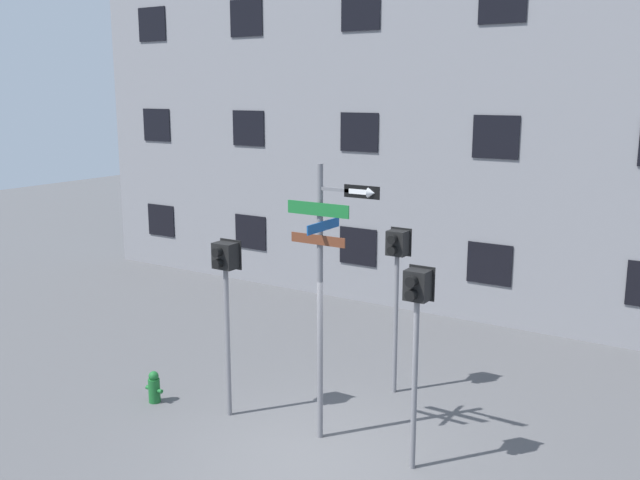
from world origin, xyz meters
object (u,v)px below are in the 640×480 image
object	(u,v)px
pedestrian_signal_right	(416,313)
fire_hydrant	(154,387)
pedestrian_signal_across	(397,265)
street_sign_pole	(324,278)
pedestrian_signal_left	(226,278)

from	to	relation	value
pedestrian_signal_right	fire_hydrant	distance (m)	5.14
pedestrian_signal_across	fire_hydrant	xyz separation A→B (m)	(-3.30, -2.61, -2.08)
street_sign_pole	pedestrian_signal_left	bearing A→B (deg)	-174.97
pedestrian_signal_across	fire_hydrant	world-z (taller)	pedestrian_signal_across
fire_hydrant	street_sign_pole	bearing A→B (deg)	8.36
fire_hydrant	pedestrian_signal_across	bearing A→B (deg)	38.34
pedestrian_signal_left	pedestrian_signal_right	distance (m)	3.30
street_sign_pole	fire_hydrant	world-z (taller)	street_sign_pole
pedestrian_signal_right	pedestrian_signal_across	world-z (taller)	pedestrian_signal_across
pedestrian_signal_left	pedestrian_signal_across	bearing A→B (deg)	50.57
pedestrian_signal_across	pedestrian_signal_left	bearing A→B (deg)	-129.43
street_sign_pole	pedestrian_signal_right	bearing A→B (deg)	-2.63
street_sign_pole	pedestrian_signal_left	size ratio (longest dim) A/B	1.44
pedestrian_signal_left	pedestrian_signal_across	xyz separation A→B (m)	(1.89, 2.30, -0.00)
pedestrian_signal_right	pedestrian_signal_across	bearing A→B (deg)	122.43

